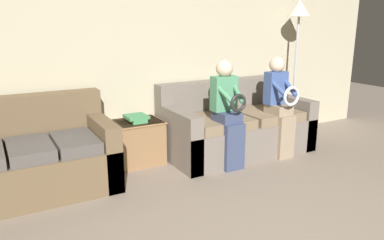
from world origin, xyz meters
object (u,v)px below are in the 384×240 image
(child_right_seated, at_px, (280,101))
(side_shelf, at_px, (138,142))
(couch_side, at_px, (30,160))
(floor_lamp, at_px, (298,23))
(couch_main, at_px, (235,127))
(book_stack, at_px, (136,118))
(child_left_seated, at_px, (228,109))

(child_right_seated, bearing_deg, side_shelf, 160.23)
(couch_side, bearing_deg, floor_lamp, 2.46)
(couch_main, distance_m, floor_lamp, 1.67)
(couch_side, xyz_separation_m, book_stack, (1.15, 0.19, 0.22))
(child_right_seated, bearing_deg, floor_lamp, 35.81)
(couch_main, height_order, child_left_seated, child_left_seated)
(couch_side, height_order, book_stack, couch_side)
(couch_side, bearing_deg, child_left_seated, -10.57)
(couch_side, distance_m, book_stack, 1.18)
(child_right_seated, bearing_deg, book_stack, 160.44)
(couch_main, relative_size, couch_side, 1.19)
(couch_main, bearing_deg, couch_side, 179.90)
(couch_side, bearing_deg, side_shelf, 9.58)
(child_left_seated, relative_size, side_shelf, 2.14)
(couch_side, bearing_deg, couch_main, -0.10)
(couch_main, xyz_separation_m, couch_side, (-2.37, 0.00, 0.01))
(couch_main, distance_m, child_left_seated, 0.63)
(book_stack, height_order, floor_lamp, floor_lamp)
(couch_side, distance_m, floor_lamp, 3.68)
(child_right_seated, distance_m, book_stack, 1.69)
(child_right_seated, relative_size, floor_lamp, 0.64)
(book_stack, bearing_deg, child_right_seated, -19.56)
(couch_side, xyz_separation_m, side_shelf, (1.15, 0.19, -0.06))
(child_right_seated, xyz_separation_m, book_stack, (-1.59, 0.57, -0.13))
(child_left_seated, distance_m, child_right_seated, 0.74)
(book_stack, bearing_deg, floor_lamp, -1.04)
(book_stack, bearing_deg, side_shelf, 28.94)
(couch_main, bearing_deg, child_left_seated, -135.18)
(child_left_seated, height_order, floor_lamp, floor_lamp)
(book_stack, bearing_deg, child_left_seated, -33.54)
(floor_lamp, bearing_deg, couch_main, -172.07)
(side_shelf, xyz_separation_m, floor_lamp, (2.31, -0.05, 1.30))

